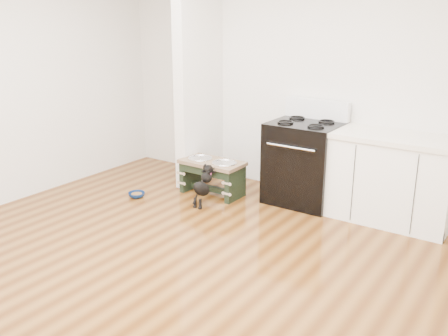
{
  "coord_description": "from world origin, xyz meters",
  "views": [
    {
      "loc": [
        2.55,
        -2.77,
        2.08
      ],
      "look_at": [
        -0.35,
        1.43,
        0.48
      ],
      "focal_mm": 40.0,
      "sensor_mm": 36.0,
      "label": 1
    }
  ],
  "objects": [
    {
      "name": "room_shell",
      "position": [
        0.0,
        0.0,
        1.62
      ],
      "size": [
        5.0,
        5.0,
        5.0
      ],
      "color": "silver",
      "rests_on": "ground"
    },
    {
      "name": "dog_feeder",
      "position": [
        -0.75,
        1.76,
        0.29
      ],
      "size": [
        0.75,
        0.4,
        0.43
      ],
      "color": "black",
      "rests_on": "ground"
    },
    {
      "name": "oven_range",
      "position": [
        0.25,
        2.16,
        0.48
      ],
      "size": [
        0.76,
        0.69,
        1.14
      ],
      "color": "black",
      "rests_on": "ground"
    },
    {
      "name": "puppy",
      "position": [
        -0.61,
        1.42,
        0.25
      ],
      "size": [
        0.13,
        0.39,
        0.46
      ],
      "color": "black",
      "rests_on": "ground"
    },
    {
      "name": "partition_wall",
      "position": [
        -1.18,
        2.1,
        1.35
      ],
      "size": [
        0.15,
        0.8,
        2.7
      ],
      "primitive_type": "cube",
      "color": "silver",
      "rests_on": "ground"
    },
    {
      "name": "ground",
      "position": [
        0.0,
        0.0,
        0.0
      ],
      "size": [
        5.0,
        5.0,
        0.0
      ],
      "primitive_type": "plane",
      "color": "#4D290D",
      "rests_on": "ground"
    },
    {
      "name": "cabinet_run",
      "position": [
        1.23,
        2.18,
        0.45
      ],
      "size": [
        1.24,
        0.64,
        0.91
      ],
      "color": "white",
      "rests_on": "ground"
    },
    {
      "name": "floor_bowl",
      "position": [
        -1.41,
        1.17,
        0.03
      ],
      "size": [
        0.22,
        0.22,
        0.06
      ],
      "rotation": [
        0.0,
        0.0,
        -0.17
      ],
      "color": "#0B2251",
      "rests_on": "ground"
    }
  ]
}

